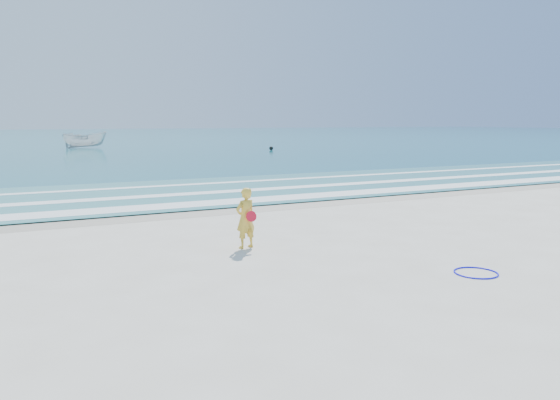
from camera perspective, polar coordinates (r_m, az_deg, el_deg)
name	(u,v)px	position (r m, az deg, el deg)	size (l,w,h in m)	color
ground	(341,275)	(11.43, 6.41, -7.77)	(400.00, 400.00, 0.00)	silver
wet_sand	(201,211)	(19.41, -8.25, -1.12)	(400.00, 2.40, 0.00)	#B2A893
ocean	(39,137)	(114.38, -23.84, 6.04)	(400.00, 190.00, 0.04)	#19727F
shallow	(164,193)	(24.15, -12.04, 0.73)	(400.00, 10.00, 0.01)	#59B7AD
foam_near	(190,204)	(20.62, -9.41, -0.45)	(400.00, 1.40, 0.01)	white
foam_mid	(169,195)	(23.38, -11.53, 0.52)	(400.00, 0.90, 0.01)	white
foam_far	(150,187)	(26.56, -13.42, 1.38)	(400.00, 0.60, 0.01)	white
hoop	(476,273)	(12.15, 19.80, -7.16)	(0.90, 0.90, 0.03)	#0F0EFF
boat	(85,140)	(66.65, -19.72, 5.95)	(1.80, 4.80, 1.85)	silver
buoy	(271,148)	(57.81, -0.93, 5.43)	(0.42, 0.42, 0.42)	black
woman	(246,218)	(13.55, -3.62, -1.89)	(0.62, 0.48, 1.52)	gold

